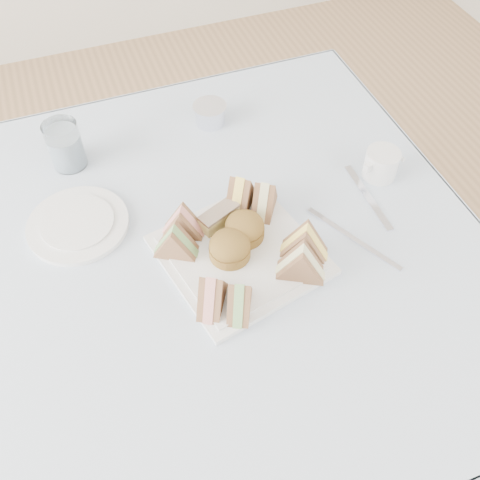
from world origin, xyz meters
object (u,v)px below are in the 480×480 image
object	(u,v)px
water_glass	(65,145)
creamer_jug	(381,164)
serving_plate	(240,255)
table	(216,344)

from	to	relation	value
water_glass	creamer_jug	distance (m)	0.65
serving_plate	table	bearing A→B (deg)	129.43
water_glass	table	bearing A→B (deg)	-57.62
table	serving_plate	xyz separation A→B (m)	(0.05, -0.04, 0.38)
table	water_glass	bearing A→B (deg)	122.38
water_glass	creamer_jug	world-z (taller)	water_glass
table	creamer_jug	xyz separation A→B (m)	(0.39, 0.06, 0.41)
serving_plate	creamer_jug	world-z (taller)	creamer_jug
serving_plate	creamer_jug	distance (m)	0.36
water_glass	creamer_jug	size ratio (longest dim) A/B	1.49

